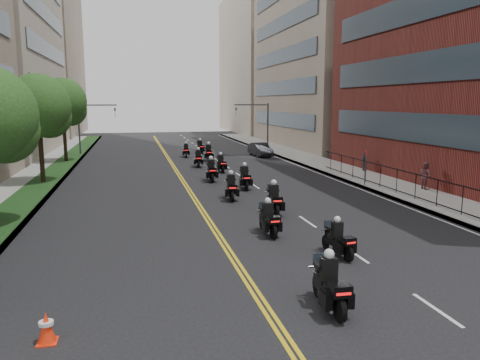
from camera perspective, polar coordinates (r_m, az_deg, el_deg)
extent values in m
plane|color=black|center=(13.16, 10.95, -16.60)|extent=(160.00, 160.00, 0.00)
cube|color=gray|center=(39.97, 12.29, 1.14)|extent=(4.00, 90.00, 0.15)
cube|color=gray|center=(36.89, -23.80, -0.14)|extent=(4.00, 90.00, 0.15)
cube|color=#143312|center=(36.73, -22.59, 0.05)|extent=(2.00, 90.00, 0.04)
cube|color=#333F4C|center=(33.64, 21.34, 5.04)|extent=(0.12, 25.80, 1.80)
cube|color=#333F4C|center=(33.61, 21.76, 11.85)|extent=(0.12, 25.80, 1.80)
cube|color=#333F4C|center=(34.05, 22.19, 18.57)|extent=(0.12, 25.80, 1.80)
cube|color=gray|center=(65.08, 11.74, 17.51)|extent=(15.00, 28.00, 30.00)
cube|color=#333F4C|center=(61.76, 4.93, 7.41)|extent=(0.12, 24.08, 1.80)
cube|color=#333F4C|center=(61.74, 4.99, 11.12)|extent=(0.12, 24.08, 1.80)
cube|color=#333F4C|center=(61.98, 5.04, 14.82)|extent=(0.12, 24.08, 1.80)
cube|color=#333F4C|center=(62.48, 5.10, 18.47)|extent=(0.12, 24.08, 1.80)
cube|color=#A79887|center=(92.89, 3.77, 13.99)|extent=(15.00, 28.00, 26.00)
cube|color=#333F4C|center=(59.49, -21.78, 6.69)|extent=(0.12, 24.08, 1.80)
cube|color=#333F4C|center=(59.47, -22.02, 10.53)|extent=(0.12, 24.08, 1.80)
cube|color=#333F4C|center=(59.72, -22.27, 14.36)|extent=(0.12, 24.08, 1.80)
cube|color=#333F4C|center=(60.24, -22.52, 18.15)|extent=(0.12, 24.08, 1.80)
cube|color=gray|center=(90.68, -24.41, 13.29)|extent=(16.00, 28.00, 26.00)
cube|color=black|center=(28.08, 21.81, 0.34)|extent=(0.05, 28.00, 0.05)
cube|color=black|center=(28.31, 21.65, -2.26)|extent=(0.05, 28.00, 0.05)
sphere|color=#214717|center=(23.88, -26.78, 5.47)|extent=(3.08, 3.08, 3.08)
cylinder|color=#2F2114|center=(35.46, -23.10, 3.59)|extent=(0.32, 0.32, 5.11)
sphere|color=#214717|center=(35.32, -23.41, 8.31)|extent=(4.40, 4.40, 4.40)
sphere|color=#214717|center=(35.63, -22.26, 7.21)|extent=(3.08, 3.08, 3.08)
cylinder|color=#2F2114|center=(47.28, -20.60, 5.22)|extent=(0.32, 0.32, 5.39)
sphere|color=#214717|center=(47.18, -20.82, 8.94)|extent=(4.40, 4.40, 4.40)
sphere|color=#214717|center=(47.50, -19.98, 8.06)|extent=(3.08, 3.08, 3.08)
cylinder|color=#3F3F44|center=(55.04, 3.40, 6.44)|extent=(0.18, 0.18, 5.60)
cylinder|color=#3F3F44|center=(54.44, 1.38, 9.16)|extent=(4.00, 0.14, 0.14)
imported|color=black|center=(54.03, -0.49, 8.31)|extent=(0.16, 0.20, 1.00)
cylinder|color=#3F3F44|center=(53.13, -19.02, 5.83)|extent=(0.18, 0.18, 5.60)
cylinder|color=#3F3F44|center=(52.88, -16.99, 8.74)|extent=(4.00, 0.14, 0.14)
imported|color=black|center=(52.80, -14.98, 7.96)|extent=(0.16, 0.20, 1.00)
cylinder|color=black|center=(13.07, 12.07, -15.14)|extent=(0.17, 0.70, 0.70)
cylinder|color=black|center=(14.47, 9.55, -12.56)|extent=(0.17, 0.70, 0.70)
cube|color=black|center=(13.65, 10.78, -12.68)|extent=(0.49, 1.40, 0.41)
cube|color=silver|center=(13.78, 10.67, -13.51)|extent=(0.41, 0.58, 0.31)
cube|color=black|center=(12.86, 12.15, -12.98)|extent=(0.55, 0.45, 0.33)
cube|color=red|center=(12.68, 12.53, -13.42)|extent=(0.41, 0.05, 0.07)
cube|color=black|center=(13.51, 10.77, -10.59)|extent=(0.46, 0.31, 0.64)
sphere|color=silver|center=(13.38, 10.81, -8.84)|extent=(0.30, 0.30, 0.30)
cylinder|color=black|center=(17.63, 13.02, -8.72)|extent=(0.21, 0.63, 0.62)
cylinder|color=black|center=(18.80, 10.58, -7.48)|extent=(0.21, 0.63, 0.62)
cube|color=black|center=(18.14, 11.79, -7.32)|extent=(0.54, 1.26, 0.36)
cube|color=silver|center=(18.23, 11.69, -7.91)|extent=(0.41, 0.54, 0.27)
cube|color=black|center=(17.49, 13.08, -7.25)|extent=(0.52, 0.44, 0.29)
cube|color=red|center=(17.35, 13.42, -7.47)|extent=(0.36, 0.07, 0.06)
cube|color=black|center=(18.05, 11.76, -5.91)|extent=(0.43, 0.30, 0.56)
sphere|color=silver|center=(17.96, 11.78, -4.73)|extent=(0.26, 0.26, 0.26)
cylinder|color=black|center=(19.93, 4.12, -6.29)|extent=(0.15, 0.66, 0.66)
cylinder|color=black|center=(21.36, 2.79, -5.20)|extent=(0.15, 0.66, 0.66)
cube|color=black|center=(20.57, 3.44, -4.99)|extent=(0.44, 1.32, 0.39)
cube|color=silver|center=(20.67, 3.39, -5.56)|extent=(0.38, 0.54, 0.29)
cube|color=black|center=(19.80, 4.14, -4.88)|extent=(0.52, 0.42, 0.31)
cube|color=red|center=(19.62, 4.33, -5.08)|extent=(0.39, 0.04, 0.07)
cube|color=black|center=(20.50, 3.41, -3.65)|extent=(0.43, 0.28, 0.60)
sphere|color=silver|center=(20.42, 3.41, -2.53)|extent=(0.28, 0.28, 0.28)
cylinder|color=black|center=(23.58, 4.50, -3.73)|extent=(0.23, 0.73, 0.72)
cylinder|color=black|center=(25.20, 3.79, -2.85)|extent=(0.23, 0.73, 0.72)
cube|color=black|center=(24.33, 4.14, -2.59)|extent=(0.61, 1.47, 0.42)
cube|color=silver|center=(24.43, 4.11, -3.12)|extent=(0.47, 0.63, 0.32)
cube|color=black|center=(23.46, 4.52, -2.42)|extent=(0.60, 0.51, 0.34)
cube|color=red|center=(23.25, 4.62, -2.58)|extent=(0.42, 0.08, 0.07)
cube|color=black|center=(24.27, 4.14, -1.34)|extent=(0.50, 0.35, 0.66)
sphere|color=silver|center=(24.20, 4.14, -0.30)|extent=(0.31, 0.31, 0.31)
cylinder|color=black|center=(27.10, -0.94, -1.97)|extent=(0.23, 0.72, 0.70)
cylinder|color=black|center=(28.71, -1.23, -1.32)|extent=(0.23, 0.72, 0.70)
cube|color=black|center=(27.85, -1.09, -1.05)|extent=(0.60, 1.44, 0.41)
cube|color=silver|center=(27.95, -1.10, -1.51)|extent=(0.46, 0.61, 0.31)
cube|color=black|center=(26.99, -0.94, -0.85)|extent=(0.59, 0.50, 0.33)
cube|color=red|center=(26.79, -0.90, -0.98)|extent=(0.41, 0.08, 0.07)
cube|color=black|center=(27.81, -1.10, 0.02)|extent=(0.49, 0.34, 0.64)
sphere|color=silver|center=(27.75, -1.11, 0.90)|extent=(0.30, 0.30, 0.30)
cylinder|color=black|center=(30.46, 0.80, -0.67)|extent=(0.21, 0.73, 0.72)
cylinder|color=black|center=(32.10, 0.35, -0.15)|extent=(0.21, 0.73, 0.72)
cube|color=black|center=(31.23, 0.57, 0.13)|extent=(0.57, 1.45, 0.42)
cube|color=silver|center=(31.33, 0.56, -0.29)|extent=(0.45, 0.61, 0.32)
cube|color=black|center=(30.37, 0.80, 0.34)|extent=(0.58, 0.49, 0.34)
cube|color=red|center=(30.16, 0.86, 0.23)|extent=(0.42, 0.07, 0.07)
cube|color=black|center=(31.20, 0.56, 1.10)|extent=(0.49, 0.34, 0.65)
sphere|color=silver|center=(31.15, 0.56, 1.90)|extent=(0.30, 0.30, 0.30)
cylinder|color=black|center=(33.51, -3.39, 0.27)|extent=(0.20, 0.75, 0.75)
cylinder|color=black|center=(35.24, -3.67, 0.73)|extent=(0.20, 0.75, 0.75)
cube|color=black|center=(34.33, -3.53, 1.01)|extent=(0.56, 1.51, 0.44)
cube|color=silver|center=(34.42, -3.54, 0.61)|extent=(0.46, 0.63, 0.33)
cube|color=black|center=(33.43, -3.40, 1.24)|extent=(0.60, 0.50, 0.35)
cube|color=red|center=(33.20, -3.36, 1.14)|extent=(0.44, 0.06, 0.08)
cube|color=black|center=(34.31, -3.55, 1.93)|extent=(0.50, 0.34, 0.68)
sphere|color=silver|center=(34.26, -3.56, 2.70)|extent=(0.32, 0.32, 0.32)
cylinder|color=black|center=(38.01, -2.12, 1.32)|extent=(0.15, 0.67, 0.66)
cylinder|color=black|center=(39.52, -2.60, 1.64)|extent=(0.15, 0.67, 0.66)
cube|color=black|center=(38.72, -2.36, 1.88)|extent=(0.44, 1.33, 0.39)
cube|color=silver|center=(38.80, -2.38, 1.56)|extent=(0.38, 0.55, 0.29)
cube|color=black|center=(37.94, -2.12, 2.08)|extent=(0.52, 0.42, 0.31)
cube|color=red|center=(37.74, -2.06, 2.01)|extent=(0.39, 0.04, 0.07)
cube|color=black|center=(38.71, -2.38, 2.61)|extent=(0.44, 0.28, 0.61)
sphere|color=silver|center=(38.67, -2.39, 3.21)|extent=(0.28, 0.28, 0.28)
cylinder|color=black|center=(41.19, -5.06, 1.96)|extent=(0.22, 0.72, 0.71)
cylinder|color=black|center=(42.85, -5.14, 2.25)|extent=(0.22, 0.72, 0.71)
cube|color=black|center=(41.98, -5.11, 2.51)|extent=(0.58, 1.45, 0.42)
cube|color=silver|center=(42.07, -5.10, 2.19)|extent=(0.45, 0.61, 0.31)
cube|color=black|center=(41.13, -5.07, 2.71)|extent=(0.58, 0.49, 0.33)
cube|color=red|center=(40.91, -5.06, 2.65)|extent=(0.42, 0.07, 0.07)
cube|color=black|center=(41.98, -5.12, 3.22)|extent=(0.49, 0.34, 0.65)
sphere|color=silver|center=(41.94, -5.13, 3.82)|extent=(0.30, 0.30, 0.30)
cylinder|color=black|center=(45.26, -3.78, 2.69)|extent=(0.23, 0.77, 0.76)
cylinder|color=black|center=(47.04, -3.93, 2.95)|extent=(0.23, 0.77, 0.76)
cube|color=black|center=(46.11, -3.86, 3.21)|extent=(0.61, 1.55, 0.45)
cube|color=silver|center=(46.20, -3.86, 2.90)|extent=(0.48, 0.65, 0.34)
cube|color=black|center=(45.20, -3.79, 3.42)|extent=(0.62, 0.52, 0.36)
cube|color=red|center=(44.97, -3.77, 3.36)|extent=(0.45, 0.08, 0.08)
cube|color=black|center=(46.11, -3.87, 3.91)|extent=(0.52, 0.36, 0.69)
sphere|color=silver|center=(46.08, -3.88, 4.49)|extent=(0.32, 0.32, 0.32)
cylinder|color=black|center=(48.78, -6.58, 3.08)|extent=(0.20, 0.67, 0.66)
cylinder|color=black|center=(50.32, -6.59, 3.28)|extent=(0.20, 0.67, 0.66)
cube|color=black|center=(49.52, -6.59, 3.49)|extent=(0.54, 1.34, 0.39)
cube|color=silver|center=(49.59, -6.59, 3.24)|extent=(0.42, 0.57, 0.29)
cube|color=black|center=(48.73, -6.59, 3.67)|extent=(0.54, 0.46, 0.31)
cube|color=red|center=(48.53, -6.59, 3.62)|extent=(0.39, 0.07, 0.07)
cube|color=black|center=(49.52, -6.60, 4.05)|extent=(0.45, 0.31, 0.60)
sphere|color=silver|center=(49.49, -6.61, 4.52)|extent=(0.28, 0.28, 0.28)
cylinder|color=black|center=(52.02, -4.67, 3.53)|extent=(0.20, 0.70, 0.69)
cylinder|color=black|center=(53.60, -5.08, 3.70)|extent=(0.20, 0.70, 0.69)
cube|color=black|center=(52.78, -4.88, 3.93)|extent=(0.55, 1.41, 0.41)
cube|color=silver|center=(52.85, -4.89, 3.68)|extent=(0.44, 0.59, 0.31)
cube|color=black|center=(51.97, -4.68, 4.11)|extent=(0.57, 0.47, 0.33)
cube|color=red|center=(51.76, -4.62, 4.07)|extent=(0.41, 0.07, 0.07)
cube|color=black|center=(52.78, -4.90, 4.48)|extent=(0.47, 0.32, 0.63)
sphere|color=silver|center=(52.76, -4.91, 4.95)|extent=(0.30, 0.30, 0.30)
imported|color=black|center=(50.11, 2.49, 3.74)|extent=(1.86, 4.39, 1.41)
imported|color=brown|center=(32.59, 21.68, 0.53)|extent=(0.68, 0.87, 1.78)
imported|color=#3D3E44|center=(39.63, 14.91, 2.20)|extent=(0.50, 0.94, 1.53)
cube|color=#FF2D0D|center=(12.84, -22.42, -17.78)|extent=(0.47, 0.47, 0.03)
cone|color=#FF2D0D|center=(12.68, -22.53, -16.27)|extent=(0.45, 0.45, 0.78)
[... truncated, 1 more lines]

